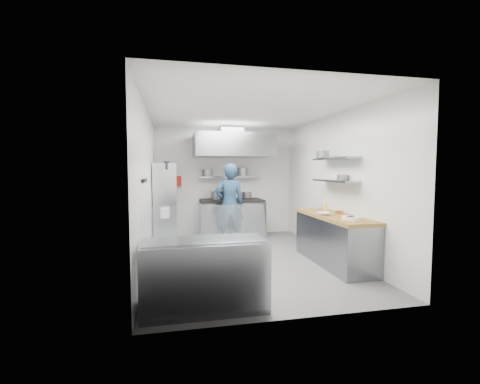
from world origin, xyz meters
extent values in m
plane|color=#525255|center=(0.00, 0.00, 0.00)|extent=(5.00, 5.00, 0.00)
plane|color=silver|center=(0.00, 0.00, 2.80)|extent=(5.00, 5.00, 0.00)
cube|color=white|center=(0.00, 2.50, 1.40)|extent=(3.60, 2.80, 0.02)
cube|color=white|center=(0.00, -2.50, 1.40)|extent=(3.60, 2.80, 0.02)
cube|color=white|center=(-1.80, 0.00, 1.40)|extent=(2.80, 5.00, 0.02)
cube|color=white|center=(1.80, 0.00, 1.40)|extent=(2.80, 5.00, 0.02)
cube|color=gray|center=(0.10, 2.10, 0.45)|extent=(1.60, 0.80, 0.90)
cube|color=black|center=(0.10, 2.10, 0.93)|extent=(1.57, 0.78, 0.06)
cylinder|color=slate|center=(-0.27, 2.30, 1.06)|extent=(0.25, 0.25, 0.20)
cylinder|color=slate|center=(0.03, 2.31, 1.08)|extent=(0.32, 0.32, 0.24)
cylinder|color=slate|center=(0.57, 2.44, 1.04)|extent=(0.26, 0.26, 0.16)
cube|color=gray|center=(0.10, 2.34, 1.52)|extent=(1.60, 0.30, 0.04)
cylinder|color=slate|center=(-0.48, 2.38, 1.63)|extent=(0.27, 0.27, 0.18)
cylinder|color=slate|center=(0.44, 2.37, 1.65)|extent=(0.27, 0.27, 0.22)
cube|color=gray|center=(0.10, 1.93, 2.30)|extent=(1.90, 1.15, 0.55)
cube|color=slate|center=(0.10, 2.15, 2.68)|extent=(0.55, 0.55, 0.24)
cube|color=red|center=(-1.25, 2.44, 1.42)|extent=(0.22, 0.10, 0.26)
imported|color=#19324D|center=(-0.10, 1.27, 0.92)|extent=(0.68, 0.45, 1.85)
cube|color=silver|center=(-1.53, 1.55, 0.93)|extent=(0.50, 0.90, 1.85)
cube|color=white|center=(-1.53, 1.00, 0.80)|extent=(0.18, 0.22, 0.20)
cube|color=yellow|center=(-1.53, 1.30, 1.30)|extent=(0.13, 0.17, 0.15)
cylinder|color=black|center=(-1.48, 1.15, 1.80)|extent=(0.12, 0.12, 0.18)
cube|color=black|center=(-1.78, -0.90, 1.55)|extent=(0.04, 0.55, 0.05)
cube|color=gray|center=(1.48, -0.60, 0.42)|extent=(0.62, 2.00, 0.84)
cube|color=brown|center=(1.48, -0.60, 0.87)|extent=(0.65, 2.04, 0.06)
cylinder|color=white|center=(1.48, -1.26, 0.93)|extent=(0.22, 0.22, 0.06)
cylinder|color=white|center=(1.42, -1.18, 0.93)|extent=(0.21, 0.21, 0.06)
cylinder|color=#BD6535|center=(1.65, -0.50, 0.93)|extent=(0.15, 0.15, 0.06)
cylinder|color=yellow|center=(1.44, -0.34, 0.99)|extent=(0.06, 0.06, 0.18)
imported|color=white|center=(1.25, -0.64, 0.93)|extent=(0.27, 0.27, 0.06)
cube|color=gray|center=(1.64, -0.30, 1.50)|extent=(0.30, 1.30, 0.04)
cube|color=gray|center=(1.64, -0.30, 1.92)|extent=(0.30, 1.30, 0.04)
cylinder|color=slate|center=(1.71, -0.47, 1.57)|extent=(0.20, 0.20, 0.10)
cylinder|color=slate|center=(1.53, -0.02, 2.01)|extent=(0.26, 0.26, 0.14)
cube|color=gray|center=(-1.00, -2.00, 0.42)|extent=(1.50, 0.70, 0.85)
cube|color=silver|center=(-1.00, -2.12, 1.07)|extent=(1.47, 0.19, 0.42)
camera|label=1|loc=(-1.37, -5.86, 1.71)|focal=24.00mm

